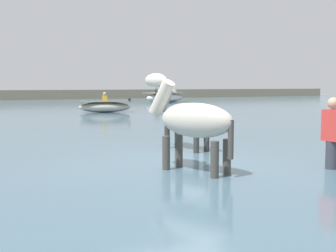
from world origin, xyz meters
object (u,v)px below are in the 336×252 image
(boat_distant_east, at_px, (105,107))
(boat_mid_outer, at_px, (165,97))
(horse_lead_grey, at_px, (184,117))
(person_spectator_far, at_px, (332,142))
(horse_trailing_pinto, at_px, (192,123))

(boat_distant_east, xyz_separation_m, boat_mid_outer, (8.29, 10.09, 0.12))
(horse_lead_grey, xyz_separation_m, person_spectator_far, (1.25, -3.10, -0.26))
(boat_mid_outer, bearing_deg, boat_distant_east, -129.41)
(horse_trailing_pinto, distance_m, boat_distant_east, 16.07)
(horse_trailing_pinto, xyz_separation_m, boat_mid_outer, (11.64, 25.80, -0.39))
(boat_mid_outer, bearing_deg, horse_trailing_pinto, -114.29)
(horse_lead_grey, bearing_deg, boat_distant_east, 80.22)
(horse_lead_grey, distance_m, boat_mid_outer, 25.83)
(horse_trailing_pinto, xyz_separation_m, person_spectator_far, (2.28, -0.85, -0.34))
(person_spectator_far, bearing_deg, horse_trailing_pinto, 159.45)
(horse_lead_grey, height_order, boat_mid_outer, horse_lead_grey)
(horse_trailing_pinto, bearing_deg, person_spectator_far, -20.55)
(horse_lead_grey, distance_m, horse_trailing_pinto, 2.47)
(horse_lead_grey, bearing_deg, horse_trailing_pinto, -114.65)
(horse_trailing_pinto, distance_m, boat_mid_outer, 28.30)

